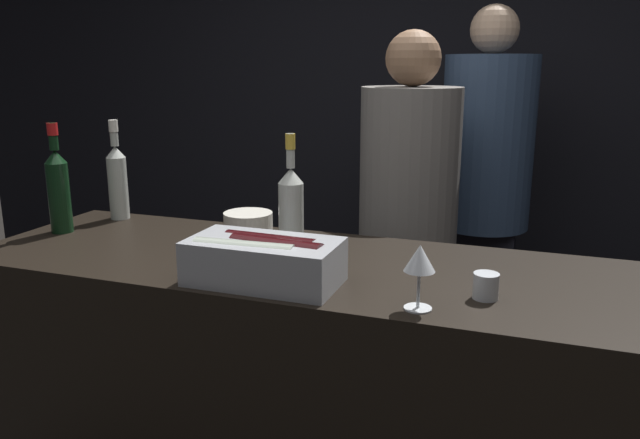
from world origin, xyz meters
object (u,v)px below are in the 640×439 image
(bowl_white, at_px, (248,222))
(white_wine_bottle, at_px, (117,178))
(ice_bin_with_bottles, at_px, (264,259))
(person_in_hoodie, at_px, (407,228))
(person_blond_tee, at_px, (484,191))
(wine_glass, at_px, (420,261))
(candle_votive, at_px, (486,286))
(red_wine_bottle_burgundy, at_px, (58,187))
(rose_wine_bottle, at_px, (291,206))

(bowl_white, relative_size, white_wine_bottle, 0.45)
(ice_bin_with_bottles, xyz_separation_m, person_in_hoodie, (0.17, 0.99, -0.15))
(bowl_white, relative_size, person_blond_tee, 0.09)
(person_in_hoodie, bearing_deg, wine_glass, -35.84)
(bowl_white, height_order, candle_votive, bowl_white)
(wine_glass, bearing_deg, red_wine_bottle_burgundy, 167.78)
(bowl_white, xyz_separation_m, person_blond_tee, (0.67, 1.07, -0.05))
(red_wine_bottle_burgundy, bearing_deg, bowl_white, 17.61)
(candle_votive, distance_m, person_blond_tee, 1.42)
(bowl_white, distance_m, red_wine_bottle_burgundy, 0.65)
(ice_bin_with_bottles, relative_size, candle_votive, 6.12)
(bowl_white, bearing_deg, ice_bin_with_bottles, -59.16)
(bowl_white, bearing_deg, rose_wine_bottle, -32.90)
(white_wine_bottle, bearing_deg, candle_votive, -15.67)
(white_wine_bottle, xyz_separation_m, person_blond_tee, (1.21, 1.04, -0.16))
(ice_bin_with_bottles, xyz_separation_m, candle_votive, (0.55, 0.08, -0.03))
(bowl_white, bearing_deg, person_in_hoodie, 53.29)
(candle_votive, bearing_deg, wine_glass, -138.93)
(bowl_white, relative_size, wine_glass, 1.05)
(bowl_white, height_order, wine_glass, wine_glass)
(wine_glass, height_order, rose_wine_bottle, rose_wine_bottle)
(ice_bin_with_bottles, relative_size, white_wine_bottle, 1.08)
(ice_bin_with_bottles, bearing_deg, wine_glass, -5.95)
(ice_bin_with_bottles, distance_m, candle_votive, 0.56)
(red_wine_bottle_burgundy, bearing_deg, person_in_hoodie, 36.47)
(candle_votive, bearing_deg, rose_wine_bottle, 160.80)
(ice_bin_with_bottles, distance_m, white_wine_bottle, 0.92)
(candle_votive, relative_size, white_wine_bottle, 0.18)
(wine_glass, height_order, candle_votive, wine_glass)
(wine_glass, xyz_separation_m, white_wine_bottle, (-1.21, 0.50, 0.03))
(red_wine_bottle_burgundy, bearing_deg, candle_votive, -6.16)
(rose_wine_bottle, bearing_deg, bowl_white, 147.10)
(red_wine_bottle_burgundy, bearing_deg, ice_bin_with_bottles, -15.14)
(candle_votive, bearing_deg, bowl_white, 156.87)
(rose_wine_bottle, relative_size, person_blond_tee, 0.19)
(ice_bin_with_bottles, height_order, rose_wine_bottle, rose_wine_bottle)
(white_wine_bottle, bearing_deg, bowl_white, -3.53)
(candle_votive, xyz_separation_m, person_blond_tee, (-0.14, 1.42, -0.04))
(rose_wine_bottle, xyz_separation_m, white_wine_bottle, (-0.75, 0.17, 0.01))
(rose_wine_bottle, distance_m, person_in_hoodie, 0.77)
(wine_glass, relative_size, rose_wine_bottle, 0.44)
(wine_glass, height_order, person_blond_tee, person_blond_tee)
(rose_wine_bottle, bearing_deg, candle_votive, -19.20)
(ice_bin_with_bottles, bearing_deg, person_in_hoodie, 80.24)
(wine_glass, xyz_separation_m, candle_votive, (0.14, 0.12, -0.09))
(ice_bin_with_bottles, distance_m, person_blond_tee, 1.56)
(wine_glass, distance_m, red_wine_bottle_burgundy, 1.30)
(white_wine_bottle, bearing_deg, person_in_hoodie, 29.04)
(person_blond_tee, bearing_deg, wine_glass, -123.04)
(white_wine_bottle, bearing_deg, red_wine_bottle_burgundy, -106.03)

